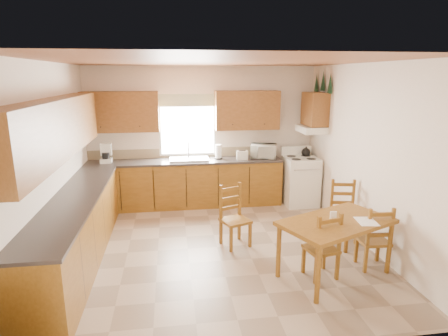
{
  "coord_description": "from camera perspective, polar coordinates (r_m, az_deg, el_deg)",
  "views": [
    {
      "loc": [
        -0.63,
        -5.15,
        2.52
      ],
      "look_at": [
        0.15,
        0.3,
        1.15
      ],
      "focal_mm": 30.0,
      "sensor_mm": 36.0,
      "label": 1
    }
  ],
  "objects": [
    {
      "name": "floor",
      "position": [
        5.77,
        -1.07,
        -11.93
      ],
      "size": [
        4.5,
        4.5,
        0.0
      ],
      "primitive_type": "plane",
      "color": "gray",
      "rests_on": "ground"
    },
    {
      "name": "ceiling",
      "position": [
        5.2,
        -1.21,
        15.95
      ],
      "size": [
        4.5,
        4.5,
        0.0
      ],
      "primitive_type": "plane",
      "color": "brown",
      "rests_on": "floor"
    },
    {
      "name": "wall_left",
      "position": [
        5.53,
        -24.97,
        0.42
      ],
      "size": [
        4.5,
        4.5,
        0.0
      ],
      "primitive_type": "plane",
      "color": "silver",
      "rests_on": "floor"
    },
    {
      "name": "wall_right",
      "position": [
        6.02,
        20.64,
        1.85
      ],
      "size": [
        4.5,
        4.5,
        0.0
      ],
      "primitive_type": "plane",
      "color": "silver",
      "rests_on": "floor"
    },
    {
      "name": "wall_back",
      "position": [
        7.52,
        -3.26,
        4.98
      ],
      "size": [
        4.5,
        4.5,
        0.0
      ],
      "primitive_type": "plane",
      "color": "silver",
      "rests_on": "floor"
    },
    {
      "name": "wall_front",
      "position": [
        3.19,
        3.89,
        -7.52
      ],
      "size": [
        4.5,
        4.5,
        0.0
      ],
      "primitive_type": "plane",
      "color": "silver",
      "rests_on": "floor"
    },
    {
      "name": "lower_cab_back",
      "position": [
        7.41,
        -5.85,
        -2.43
      ],
      "size": [
        3.75,
        0.6,
        0.88
      ],
      "primitive_type": "cube",
      "color": "brown",
      "rests_on": "floor"
    },
    {
      "name": "lower_cab_left",
      "position": [
        5.58,
        -21.46,
        -8.96
      ],
      "size": [
        0.6,
        3.6,
        0.88
      ],
      "primitive_type": "cube",
      "color": "brown",
      "rests_on": "floor"
    },
    {
      "name": "counter_back",
      "position": [
        7.29,
        -5.94,
        1.04
      ],
      "size": [
        3.75,
        0.63,
        0.04
      ],
      "primitive_type": "cube",
      "color": "#332D2A",
      "rests_on": "lower_cab_back"
    },
    {
      "name": "counter_left",
      "position": [
        5.42,
        -21.89,
        -4.46
      ],
      "size": [
        0.63,
        3.6,
        0.04
      ],
      "primitive_type": "cube",
      "color": "#332D2A",
      "rests_on": "lower_cab_left"
    },
    {
      "name": "backsplash",
      "position": [
        7.55,
        -6.06,
        2.34
      ],
      "size": [
        3.75,
        0.01,
        0.18
      ],
      "primitive_type": "cube",
      "color": "#887757",
      "rests_on": "counter_back"
    },
    {
      "name": "upper_cab_back_left",
      "position": [
        7.33,
        -15.47,
        8.25
      ],
      "size": [
        1.41,
        0.33,
        0.75
      ],
      "primitive_type": "cube",
      "color": "brown",
      "rests_on": "wall_back"
    },
    {
      "name": "upper_cab_back_right",
      "position": [
        7.42,
        3.53,
        8.79
      ],
      "size": [
        1.25,
        0.33,
        0.75
      ],
      "primitive_type": "cube",
      "color": "brown",
      "rests_on": "wall_back"
    },
    {
      "name": "upper_cab_left",
      "position": [
        5.25,
        -24.26,
        5.47
      ],
      "size": [
        0.33,
        3.6,
        0.75
      ],
      "primitive_type": "cube",
      "color": "brown",
      "rests_on": "wall_left"
    },
    {
      "name": "upper_cab_stove",
      "position": [
        7.35,
        13.68,
        8.73
      ],
      "size": [
        0.33,
        0.62,
        0.62
      ],
      "primitive_type": "cube",
      "color": "brown",
      "rests_on": "wall_right"
    },
    {
      "name": "range_hood",
      "position": [
        7.38,
        13.14,
        5.8
      ],
      "size": [
        0.44,
        0.62,
        0.12
      ],
      "primitive_type": "cube",
      "color": "silver",
      "rests_on": "wall_right"
    },
    {
      "name": "window_frame",
      "position": [
        7.44,
        -5.58,
        6.4
      ],
      "size": [
        1.13,
        0.02,
        1.18
      ],
      "primitive_type": "cube",
      "color": "silver",
      "rests_on": "wall_back"
    },
    {
      "name": "window_pane",
      "position": [
        7.44,
        -5.57,
        6.4
      ],
      "size": [
        1.05,
        0.01,
        1.1
      ],
      "primitive_type": "cube",
      "color": "white",
      "rests_on": "wall_back"
    },
    {
      "name": "window_valance",
      "position": [
        7.37,
        -5.66,
        10.23
      ],
      "size": [
        1.19,
        0.01,
        0.24
      ],
      "primitive_type": "cube",
      "color": "#5F7846",
      "rests_on": "wall_back"
    },
    {
      "name": "sink_basin",
      "position": [
        7.28,
        -5.36,
        1.37
      ],
      "size": [
        0.75,
        0.45,
        0.04
      ],
      "primitive_type": "cube",
      "color": "silver",
      "rests_on": "counter_back"
    },
    {
      "name": "pine_decal_a",
      "position": [
        7.08,
        15.87,
        12.31
      ],
      "size": [
        0.22,
        0.22,
        0.36
      ],
      "primitive_type": "cone",
      "color": "#173721",
      "rests_on": "wall_right"
    },
    {
      "name": "pine_decal_b",
      "position": [
        7.38,
        14.87,
        12.73
      ],
      "size": [
        0.22,
        0.22,
        0.36
      ],
      "primitive_type": "cone",
      "color": "#173721",
      "rests_on": "wall_right"
    },
    {
      "name": "pine_decal_c",
      "position": [
        7.67,
        13.91,
        12.51
      ],
      "size": [
        0.22,
        0.22,
        0.36
      ],
      "primitive_type": "cone",
      "color": "#173721",
      "rests_on": "wall_right"
    },
    {
      "name": "stove",
      "position": [
        7.59,
        11.49,
        -2.03
      ],
      "size": [
        0.63,
        0.65,
        0.93
      ],
      "primitive_type": "cube",
      "rotation": [
        0.0,
        0.0,
        0.01
      ],
      "color": "silver",
      "rests_on": "floor"
    },
    {
      "name": "coffeemaker",
      "position": [
        7.36,
        -17.56,
        2.16
      ],
      "size": [
        0.29,
        0.32,
        0.36
      ],
      "primitive_type": "cube",
      "rotation": [
        0.0,
        0.0,
        0.41
      ],
      "color": "silver",
      "rests_on": "counter_back"
    },
    {
      "name": "paper_towel",
      "position": [
        7.34,
        -0.87,
        2.49
      ],
      "size": [
        0.16,
        0.16,
        0.28
      ],
      "primitive_type": "cylinder",
      "rotation": [
        0.0,
        0.0,
        0.39
      ],
      "color": "white",
      "rests_on": "counter_back"
    },
    {
      "name": "toaster",
      "position": [
        7.3,
        2.79,
        1.97
      ],
      "size": [
        0.22,
        0.14,
        0.17
      ],
      "primitive_type": "cube",
      "rotation": [
        0.0,
        0.0,
        -0.06
      ],
      "color": "silver",
      "rests_on": "counter_back"
    },
    {
      "name": "microwave",
      "position": [
        7.47,
        6.05,
        2.58
      ],
      "size": [
        0.54,
        0.45,
        0.28
      ],
      "primitive_type": "imported",
      "rotation": [
        0.0,
        0.0,
        -0.29
      ],
      "color": "silver",
      "rests_on": "counter_back"
    },
    {
      "name": "dining_table",
      "position": [
        5.09,
        16.5,
        -11.59
      ],
      "size": [
        1.6,
        1.29,
        0.75
      ],
      "primitive_type": "cube",
      "rotation": [
        0.0,
        0.0,
        0.41
      ],
      "color": "brown",
      "rests_on": "floor"
    },
    {
      "name": "chair_near_left",
      "position": [
        4.98,
        14.62,
        -11.2
      ],
      "size": [
        0.43,
        0.42,
        0.88
      ],
      "primitive_type": "cube",
      "rotation": [
        0.0,
        0.0,
        3.34
      ],
      "color": "brown",
      "rests_on": "floor"
    },
    {
      "name": "chair_near_right",
      "position": [
        5.42,
        21.85,
        -9.66
      ],
      "size": [
        0.39,
        0.37,
        0.88
      ],
      "primitive_type": "cube",
      "rotation": [
        0.0,
        0.0,
        3.08
      ],
      "color": "brown",
      "rests_on": "floor"
    },
    {
      "name": "chair_far_left",
      "position": [
        5.65,
        1.75,
        -7.41
      ],
      "size": [
        0.5,
        0.49,
        0.93
      ],
      "primitive_type": "cube",
      "rotation": [
        0.0,
        0.0,
        0.37
      ],
      "color": "brown",
      "rests_on": "floor"
    },
    {
      "name": "chair_far_right",
      "position": [
        6.13,
        17.81,
        -6.33
      ],
      "size": [
        0.46,
        0.44,
        0.93
      ],
      "primitive_type": "cube",
      "rotation": [
        0.0,
        0.0,
        -0.21
      ],
      "color": "brown",
      "rests_on": "floor"
    },
    {
      "name": "table_paper",
      "position": [
        5.02,
        20.88,
        -7.6
      ],
      "size": [
        0.27,
        0.34,
        0.0
      ],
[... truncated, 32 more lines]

